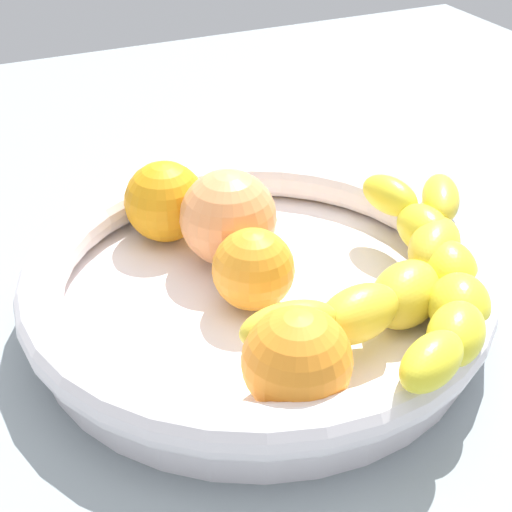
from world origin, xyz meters
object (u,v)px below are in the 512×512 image
(banana_draped_right, at_px, (438,279))
(orange_mid_left, at_px, (297,361))
(fruit_bowl, at_px, (256,286))
(orange_mid_right, at_px, (165,201))
(banana_draped_left, at_px, (395,277))
(orange_front, at_px, (253,269))
(peach_blush, at_px, (228,218))

(banana_draped_right, bearing_deg, orange_mid_left, -74.58)
(fruit_bowl, bearing_deg, orange_mid_right, -162.13)
(fruit_bowl, bearing_deg, banana_draped_left, 50.96)
(banana_draped_left, xyz_separation_m, orange_front, (-0.05, -0.08, -0.00))
(orange_mid_left, bearing_deg, banana_draped_right, 105.42)
(orange_mid_left, bearing_deg, orange_front, 169.85)
(fruit_bowl, distance_m, banana_draped_left, 0.09)
(banana_draped_left, bearing_deg, orange_front, -122.11)
(orange_front, height_order, peach_blush, peach_blush)
(fruit_bowl, distance_m, banana_draped_right, 0.12)
(fruit_bowl, height_order, orange_mid_left, orange_mid_left)
(banana_draped_right, distance_m, peach_blush, 0.15)
(fruit_bowl, xyz_separation_m, orange_mid_right, (-0.09, -0.03, 0.02))
(fruit_bowl, relative_size, banana_draped_right, 1.49)
(banana_draped_right, bearing_deg, peach_blush, -141.86)
(banana_draped_right, bearing_deg, fruit_bowl, -127.72)
(orange_front, xyz_separation_m, peach_blush, (-0.06, 0.01, 0.01))
(orange_mid_left, distance_m, orange_mid_right, 0.20)
(orange_front, distance_m, orange_mid_left, 0.10)
(peach_blush, bearing_deg, orange_mid_right, -147.81)
(orange_mid_left, relative_size, orange_mid_right, 1.02)
(banana_draped_right, distance_m, orange_front, 0.12)
(banana_draped_left, height_order, orange_mid_right, orange_mid_right)
(banana_draped_right, bearing_deg, banana_draped_left, -123.30)
(orange_mid_left, xyz_separation_m, orange_mid_right, (-0.20, -0.01, -0.00))
(banana_draped_left, xyz_separation_m, banana_draped_right, (0.01, 0.02, 0.00))
(orange_front, relative_size, peach_blush, 0.79)
(banana_draped_left, distance_m, orange_front, 0.09)
(orange_mid_left, bearing_deg, fruit_bowl, 167.51)
(orange_front, relative_size, orange_mid_left, 0.89)
(fruit_bowl, height_order, orange_front, orange_front)
(banana_draped_right, height_order, orange_mid_right, orange_mid_right)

